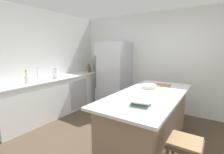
# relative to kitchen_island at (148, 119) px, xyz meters

# --- Properties ---
(ground_plane) EXTENTS (7.20, 7.20, 0.00)m
(ground_plane) POSITION_rel_kitchen_island_xyz_m (-0.36, -0.48, -0.46)
(ground_plane) COLOR #4C3D2D
(wall_rear) EXTENTS (6.00, 0.10, 2.60)m
(wall_rear) POSITION_rel_kitchen_island_xyz_m (-0.36, 1.77, 0.84)
(wall_rear) COLOR silver
(wall_rear) RESTS_ON ground_plane
(wall_left) EXTENTS (0.10, 6.00, 2.60)m
(wall_left) POSITION_rel_kitchen_island_xyz_m (-2.81, -0.48, 0.84)
(wall_left) COLOR silver
(wall_left) RESTS_ON ground_plane
(counter_run_left) EXTENTS (0.65, 3.09, 0.93)m
(counter_run_left) POSITION_rel_kitchen_island_xyz_m (-2.45, 0.10, 0.01)
(counter_run_left) COLOR white
(counter_run_left) RESTS_ON ground_plane
(kitchen_island) EXTENTS (0.99, 2.23, 0.91)m
(kitchen_island) POSITION_rel_kitchen_island_xyz_m (0.00, 0.00, 0.00)
(kitchen_island) COLOR #8E755B
(kitchen_island) RESTS_ON ground_plane
(refrigerator) EXTENTS (0.84, 0.79, 1.83)m
(refrigerator) POSITION_rel_kitchen_island_xyz_m (-1.57, 1.35, 0.45)
(refrigerator) COLOR #B7BABF
(refrigerator) RESTS_ON ground_plane
(bar_stool) EXTENTS (0.36, 0.36, 0.65)m
(bar_stool) POSITION_rel_kitchen_island_xyz_m (0.70, -0.71, 0.07)
(bar_stool) COLOR #473828
(bar_stool) RESTS_ON ground_plane
(sink_faucet) EXTENTS (0.15, 0.05, 0.30)m
(sink_faucet) POSITION_rel_kitchen_island_xyz_m (-2.50, -0.43, 0.63)
(sink_faucet) COLOR silver
(sink_faucet) RESTS_ON counter_run_left
(flower_vase) EXTENTS (0.08, 0.08, 0.31)m
(flower_vase) POSITION_rel_kitchen_island_xyz_m (-2.42, -0.75, 0.58)
(flower_vase) COLOR silver
(flower_vase) RESTS_ON counter_run_left
(paper_towel_roll) EXTENTS (0.14, 0.14, 0.31)m
(paper_towel_roll) POSITION_rel_kitchen_island_xyz_m (-2.41, -0.03, 0.61)
(paper_towel_roll) COLOR gray
(paper_towel_roll) RESTS_ON counter_run_left
(syrup_bottle) EXTENTS (0.06, 0.06, 0.27)m
(syrup_bottle) POSITION_rel_kitchen_island_xyz_m (-2.50, 1.53, 0.58)
(syrup_bottle) COLOR #5B3319
(syrup_bottle) RESTS_ON counter_run_left
(olive_oil_bottle) EXTENTS (0.06, 0.06, 0.32)m
(olive_oil_bottle) POSITION_rel_kitchen_island_xyz_m (-2.44, 1.44, 0.60)
(olive_oil_bottle) COLOR olive
(olive_oil_bottle) RESTS_ON counter_run_left
(gin_bottle) EXTENTS (0.06, 0.06, 0.37)m
(gin_bottle) POSITION_rel_kitchen_island_xyz_m (-2.36, 1.34, 0.61)
(gin_bottle) COLOR #8CB79E
(gin_bottle) RESTS_ON counter_run_left
(whiskey_bottle) EXTENTS (0.08, 0.08, 0.25)m
(whiskey_bottle) POSITION_rel_kitchen_island_xyz_m (-2.43, 1.24, 0.58)
(whiskey_bottle) COLOR brown
(whiskey_bottle) RESTS_ON counter_run_left
(cookbook_stack) EXTENTS (0.27, 0.20, 0.08)m
(cookbook_stack) POSITION_rel_kitchen_island_xyz_m (0.12, -0.64, 0.49)
(cookbook_stack) COLOR #4C7F60
(cookbook_stack) RESTS_ON kitchen_island
(mixing_bowl) EXTENTS (0.27, 0.27, 0.07)m
(mixing_bowl) POSITION_rel_kitchen_island_xyz_m (-0.13, 0.34, 0.48)
(mixing_bowl) COLOR silver
(mixing_bowl) RESTS_ON kitchen_island
(cutting_board) EXTENTS (0.32, 0.26, 0.02)m
(cutting_board) POSITION_rel_kitchen_island_xyz_m (0.01, 0.71, 0.46)
(cutting_board) COLOR #9E7042
(cutting_board) RESTS_ON kitchen_island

